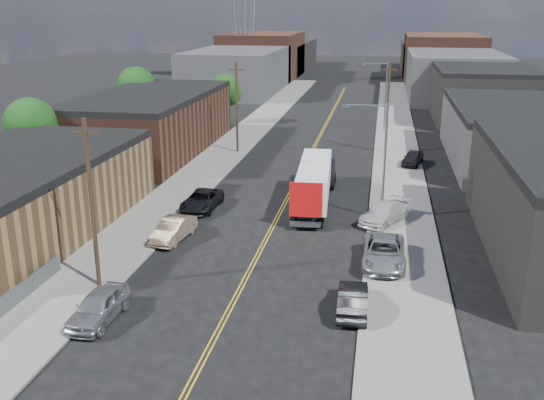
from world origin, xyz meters
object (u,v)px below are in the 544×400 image
at_px(car_right_lot_a, 384,252).
at_px(car_right_lot_c, 413,158).
at_px(car_left_c, 202,200).
at_px(car_left_b, 173,229).
at_px(semi_truck, 316,178).
at_px(car_right_oncoming, 353,299).
at_px(car_right_lot_b, 384,213).
at_px(car_left_a, 99,307).

height_order(car_right_lot_a, car_right_lot_c, car_right_lot_a).
bearing_deg(car_left_c, car_left_b, -88.31).
distance_m(car_left_c, car_right_lot_a, 17.11).
distance_m(semi_truck, car_right_lot_a, 13.62).
xyz_separation_m(car_right_oncoming, car_right_lot_b, (1.60, 14.43, 0.14)).
bearing_deg(car_right_lot_a, car_right_lot_c, 83.73).
relative_size(car_left_c, car_right_oncoming, 1.19).
relative_size(semi_truck, car_left_c, 2.65).
bearing_deg(semi_truck, car_right_lot_c, 55.19).
relative_size(car_right_oncoming, car_right_lot_c, 1.06).
bearing_deg(car_right_lot_c, car_right_oncoming, -84.07).
bearing_deg(car_right_lot_c, car_right_lot_a, -82.50).
height_order(semi_truck, car_right_lot_a, semi_truck).
bearing_deg(semi_truck, car_left_a, -115.37).
bearing_deg(car_left_c, car_right_oncoming, -48.13).
distance_m(car_left_a, car_right_lot_a, 17.58).
distance_m(car_right_lot_a, car_right_lot_c, 26.37).
bearing_deg(car_left_c, semi_truck, 22.62).
bearing_deg(car_left_a, semi_truck, 70.06).
relative_size(car_left_a, car_right_lot_a, 0.82).
height_order(semi_truck, car_right_lot_c, semi_truck).
height_order(semi_truck, car_left_b, semi_truck).
bearing_deg(car_right_lot_c, car_left_c, -121.56).
height_order(car_left_a, car_right_lot_a, car_right_lot_a).
xyz_separation_m(car_left_a, car_right_oncoming, (13.00, 3.31, -0.06)).
distance_m(car_left_b, car_right_lot_b, 15.79).
distance_m(car_left_c, car_right_lot_c, 24.54).
distance_m(car_right_oncoming, car_right_lot_a, 6.68).
bearing_deg(car_left_b, car_right_oncoming, -25.82).
relative_size(car_left_a, car_right_lot_c, 1.11).
distance_m(semi_truck, car_right_oncoming, 19.29).
height_order(car_right_lot_b, car_right_lot_c, car_right_lot_b).
height_order(car_right_lot_a, car_right_lot_b, car_right_lot_a).
xyz_separation_m(car_left_c, car_right_lot_a, (14.60, -8.92, 0.20)).
xyz_separation_m(car_left_c, car_right_lot_b, (14.60, -0.96, 0.14)).
bearing_deg(car_right_lot_b, car_right_lot_c, 111.37).
bearing_deg(car_right_lot_c, car_right_lot_b, -85.12).
xyz_separation_m(car_right_lot_b, car_right_lot_c, (2.80, 18.27, -0.01)).
relative_size(semi_truck, car_right_lot_b, 2.79).
height_order(car_left_b, car_right_oncoming, car_left_b).
xyz_separation_m(car_left_b, car_left_c, (0.00, 6.96, -0.03)).
xyz_separation_m(car_right_lot_a, car_right_lot_c, (2.80, 26.22, -0.07)).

